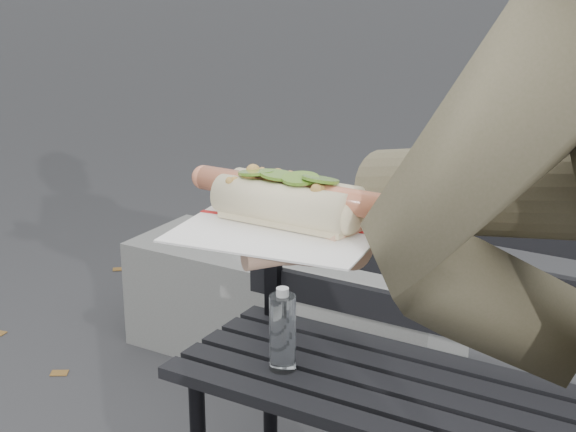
# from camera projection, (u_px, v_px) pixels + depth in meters

# --- Properties ---
(park_bench) EXTENTS (1.50, 0.44, 0.88)m
(park_bench) POSITION_uv_depth(u_px,v_px,m) (493.00, 378.00, 1.99)
(park_bench) COLOR black
(park_bench) RESTS_ON ground
(concrete_block) EXTENTS (1.20, 0.40, 0.40)m
(concrete_block) POSITION_uv_depth(u_px,v_px,m) (290.00, 309.00, 3.14)
(concrete_block) COLOR slate
(concrete_block) RESTS_ON ground
(held_hotdog) EXTENTS (0.64, 0.30, 0.20)m
(held_hotdog) POSITION_uv_depth(u_px,v_px,m) (511.00, 199.00, 0.80)
(held_hotdog) COLOR brown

